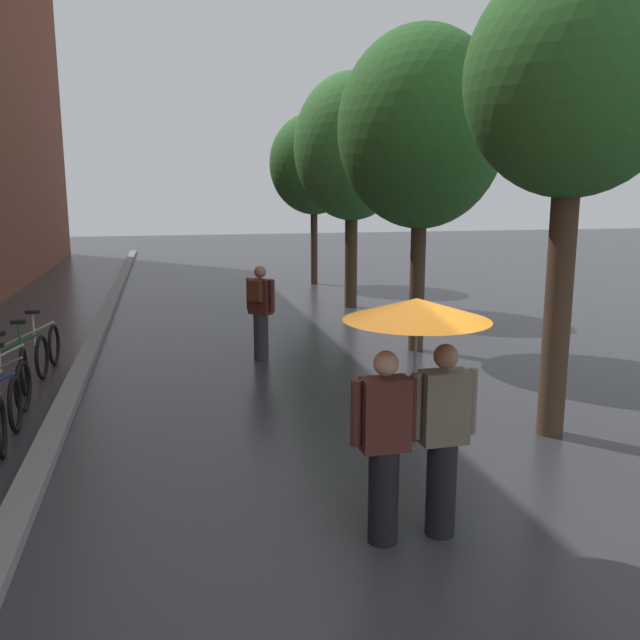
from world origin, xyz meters
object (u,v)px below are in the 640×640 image
at_px(street_tree_1, 422,129).
at_px(parked_bicycle_4, 8,357).
at_px(street_tree_2, 352,148).
at_px(street_tree_3, 314,164).
at_px(street_tree_0, 574,83).
at_px(parked_bicycle_5, 22,344).
at_px(couple_under_umbrella, 415,376).
at_px(pedestrian_walking_midground, 260,310).

bearing_deg(street_tree_1, parked_bicycle_4, -176.47).
distance_m(street_tree_2, street_tree_3, 4.38).
height_order(street_tree_0, parked_bicycle_5, street_tree_0).
relative_size(couple_under_umbrella, pedestrian_walking_midground, 1.26).
bearing_deg(street_tree_1, parked_bicycle_5, 176.45).
height_order(street_tree_0, parked_bicycle_4, street_tree_0).
bearing_deg(couple_under_umbrella, parked_bicycle_4, 126.45).
xyz_separation_m(street_tree_0, pedestrian_walking_midground, (-2.95, 4.42, -3.24)).
xyz_separation_m(street_tree_2, pedestrian_walking_midground, (-3.00, -4.84, -3.07)).
bearing_deg(parked_bicycle_5, street_tree_2, 31.85).
bearing_deg(street_tree_2, parked_bicycle_4, -143.56).
relative_size(street_tree_3, parked_bicycle_5, 4.68).
bearing_deg(couple_under_umbrella, parked_bicycle_5, 122.56).
distance_m(street_tree_0, parked_bicycle_5, 9.30).
height_order(street_tree_1, parked_bicycle_4, street_tree_1).
bearing_deg(parked_bicycle_4, street_tree_3, 53.52).
bearing_deg(parked_bicycle_4, street_tree_0, -30.05).
relative_size(street_tree_1, street_tree_3, 1.09).
height_order(street_tree_1, pedestrian_walking_midground, street_tree_1).
bearing_deg(street_tree_2, street_tree_0, -90.35).
bearing_deg(pedestrian_walking_midground, street_tree_1, 1.16).
height_order(street_tree_3, couple_under_umbrella, street_tree_3).
xyz_separation_m(parked_bicycle_5, couple_under_umbrella, (4.39, -6.88, 1.06)).
relative_size(street_tree_3, couple_under_umbrella, 2.51).
bearing_deg(pedestrian_walking_midground, couple_under_umbrella, -86.49).
relative_size(street_tree_1, couple_under_umbrella, 2.75).
distance_m(street_tree_2, parked_bicycle_4, 9.47).
bearing_deg(parked_bicycle_5, pedestrian_walking_midground, -6.97).
height_order(parked_bicycle_5, pedestrian_walking_midground, pedestrian_walking_midground).
xyz_separation_m(street_tree_1, street_tree_2, (0.08, 4.78, -0.04)).
xyz_separation_m(street_tree_2, parked_bicycle_4, (-7.06, -5.21, -3.58)).
height_order(street_tree_0, street_tree_2, street_tree_2).
distance_m(street_tree_3, pedestrian_walking_midground, 10.10).
xyz_separation_m(street_tree_1, couple_under_umbrella, (-2.53, -6.45, -2.55)).
bearing_deg(street_tree_0, parked_bicycle_5, 144.75).
bearing_deg(parked_bicycle_4, couple_under_umbrella, -53.55).
height_order(street_tree_1, street_tree_3, street_tree_1).
distance_m(street_tree_2, parked_bicycle_5, 8.99).
relative_size(street_tree_0, parked_bicycle_5, 4.89).
relative_size(street_tree_0, couple_under_umbrella, 2.63).
distance_m(street_tree_1, street_tree_3, 9.15).
bearing_deg(street_tree_3, pedestrian_walking_midground, -108.21).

